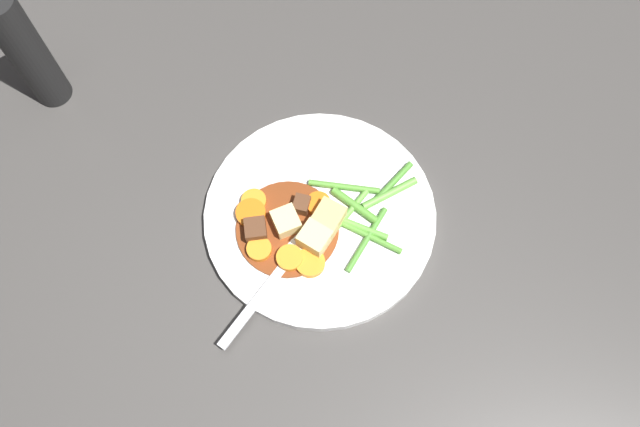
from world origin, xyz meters
TOP-DOWN VIEW (x-y plane):
  - ground_plane at (0.00, 0.00)m, footprint 3.00×3.00m
  - dinner_plate at (0.00, 0.00)m, footprint 0.25×0.25m
  - stew_sauce at (0.04, 0.01)m, footprint 0.11×0.11m
  - carrot_slice_0 at (0.07, -0.03)m, footprint 0.03×0.03m
  - carrot_slice_1 at (0.02, 0.05)m, footprint 0.04×0.04m
  - carrot_slice_2 at (0.00, -0.01)m, footprint 0.04×0.04m
  - carrot_slice_3 at (0.04, 0.05)m, footprint 0.04×0.04m
  - carrot_slice_4 at (0.07, -0.01)m, footprint 0.05×0.05m
  - carrot_slice_5 at (0.07, 0.03)m, footprint 0.04×0.04m
  - potato_chunk_0 at (0.04, 0.01)m, footprint 0.03×0.03m
  - potato_chunk_1 at (-0.01, 0.01)m, footprint 0.04×0.04m
  - potato_chunk_2 at (0.01, 0.03)m, footprint 0.04×0.04m
  - meat_chunk_0 at (0.07, 0.01)m, footprint 0.02×0.02m
  - meat_chunk_1 at (0.02, -0.01)m, footprint 0.02×0.02m
  - green_bean_0 at (-0.03, -0.02)m, footprint 0.08×0.03m
  - green_bean_1 at (-0.02, 0.01)m, footprint 0.07×0.06m
  - green_bean_2 at (-0.05, 0.04)m, footprint 0.06×0.05m
  - green_bean_3 at (-0.08, -0.01)m, footprint 0.07×0.03m
  - green_bean_4 at (-0.04, -0.00)m, footprint 0.04×0.05m
  - green_bean_5 at (-0.04, 0.04)m, footprint 0.06×0.06m
  - green_bean_6 at (-0.09, -0.02)m, footprint 0.05×0.04m
  - green_bean_7 at (-0.03, 0.02)m, footprint 0.07×0.05m
  - fork at (0.06, 0.06)m, footprint 0.14×0.13m
  - pepper_mill at (0.28, -0.22)m, footprint 0.04×0.04m

SIDE VIEW (x-z plane):
  - ground_plane at x=0.00m, z-range 0.00..0.00m
  - dinner_plate at x=0.00m, z-range 0.00..0.01m
  - stew_sauce at x=0.04m, z-range 0.01..0.02m
  - fork at x=0.06m, z-range 0.01..0.02m
  - green_bean_2 at x=-0.05m, z-range 0.01..0.02m
  - green_bean_5 at x=-0.04m, z-range 0.01..0.02m
  - green_bean_1 at x=-0.02m, z-range 0.01..0.02m
  - green_bean_0 at x=-0.03m, z-range 0.01..0.02m
  - green_bean_7 at x=-0.03m, z-range 0.01..0.02m
  - green_bean_6 at x=-0.09m, z-range 0.01..0.02m
  - carrot_slice_1 at x=0.02m, z-range 0.01..0.02m
  - green_bean_3 at x=-0.08m, z-range 0.01..0.02m
  - green_bean_4 at x=-0.04m, z-range 0.01..0.02m
  - carrot_slice_0 at x=0.07m, z-range 0.01..0.02m
  - carrot_slice_4 at x=0.07m, z-range 0.01..0.02m
  - carrot_slice_2 at x=0.00m, z-range 0.01..0.02m
  - carrot_slice_3 at x=0.04m, z-range 0.01..0.02m
  - carrot_slice_5 at x=0.07m, z-range 0.01..0.02m
  - meat_chunk_1 at x=0.02m, z-range 0.01..0.03m
  - meat_chunk_0 at x=0.07m, z-range 0.01..0.03m
  - potato_chunk_0 at x=0.04m, z-range 0.01..0.03m
  - potato_chunk_1 at x=-0.01m, z-range 0.01..0.04m
  - potato_chunk_2 at x=0.01m, z-range 0.01..0.04m
  - pepper_mill at x=0.28m, z-range 0.00..0.16m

